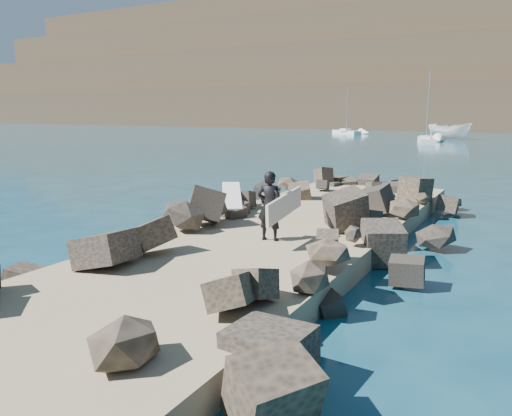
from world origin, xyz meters
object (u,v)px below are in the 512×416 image
(boat_imported, at_px, (449,131))
(surfer_with_board, at_px, (272,206))
(surfboard_resting, at_px, (232,199))
(sailboat_e, at_px, (346,132))

(boat_imported, bearing_deg, surfer_with_board, -168.15)
(surfboard_resting, height_order, surfer_with_board, surfer_with_board)
(boat_imported, height_order, sailboat_e, sailboat_e)
(boat_imported, height_order, surfer_with_board, surfer_with_board)
(surfboard_resting, bearing_deg, boat_imported, 58.24)
(sailboat_e, bearing_deg, surfboard_resting, -73.75)
(boat_imported, bearing_deg, sailboat_e, 74.77)
(surfboard_resting, relative_size, sailboat_e, 0.31)
(surfboard_resting, height_order, sailboat_e, sailboat_e)
(surfboard_resting, xyz_separation_m, surfer_with_board, (3.08, -2.86, 0.52))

